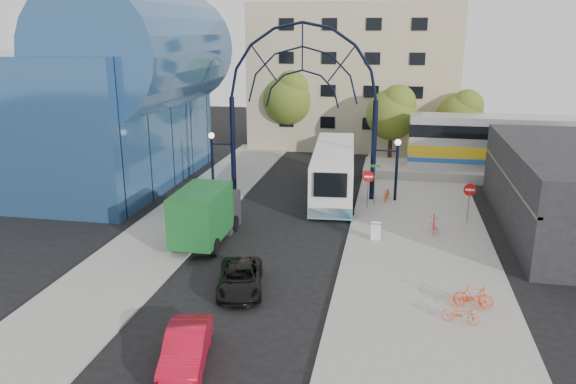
% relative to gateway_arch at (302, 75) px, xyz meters
% --- Properties ---
extents(ground, '(120.00, 120.00, 0.00)m').
position_rel_gateway_arch_xyz_m(ground, '(0.00, -14.00, -8.56)').
color(ground, black).
rests_on(ground, ground).
extents(sidewalk_east, '(8.00, 56.00, 0.12)m').
position_rel_gateway_arch_xyz_m(sidewalk_east, '(8.00, -10.00, -8.50)').
color(sidewalk_east, gray).
rests_on(sidewalk_east, ground).
extents(plaza_west, '(5.00, 50.00, 0.12)m').
position_rel_gateway_arch_xyz_m(plaza_west, '(-6.50, -8.00, -8.50)').
color(plaza_west, gray).
rests_on(plaza_west, ground).
extents(gateway_arch, '(13.64, 0.44, 12.10)m').
position_rel_gateway_arch_xyz_m(gateway_arch, '(0.00, 0.00, 0.00)').
color(gateway_arch, black).
rests_on(gateway_arch, ground).
extents(stop_sign, '(0.80, 0.07, 2.50)m').
position_rel_gateway_arch_xyz_m(stop_sign, '(4.80, -2.00, -6.56)').
color(stop_sign, slate).
rests_on(stop_sign, sidewalk_east).
extents(do_not_enter_sign, '(0.76, 0.07, 2.48)m').
position_rel_gateway_arch_xyz_m(do_not_enter_sign, '(11.00, -4.00, -6.58)').
color(do_not_enter_sign, slate).
rests_on(do_not_enter_sign, sidewalk_east).
extents(street_name_sign, '(0.70, 0.70, 2.80)m').
position_rel_gateway_arch_xyz_m(street_name_sign, '(5.20, -1.40, -6.43)').
color(street_name_sign, slate).
rests_on(street_name_sign, sidewalk_east).
extents(sandwich_board, '(0.55, 0.61, 0.99)m').
position_rel_gateway_arch_xyz_m(sandwich_board, '(5.60, -8.02, -7.81)').
color(sandwich_board, white).
rests_on(sandwich_board, sidewalk_east).
extents(transit_hall, '(16.50, 18.00, 14.50)m').
position_rel_gateway_arch_xyz_m(transit_hall, '(-15.30, 1.00, -1.86)').
color(transit_hall, '#29507F').
rests_on(transit_hall, ground).
extents(commercial_block_east, '(6.00, 16.00, 5.00)m').
position_rel_gateway_arch_xyz_m(commercial_block_east, '(16.00, -4.00, -6.06)').
color(commercial_block_east, black).
rests_on(commercial_block_east, ground).
extents(apartment_block, '(20.00, 12.10, 14.00)m').
position_rel_gateway_arch_xyz_m(apartment_block, '(2.00, 20.97, -1.55)').
color(apartment_block, '#C6AC8A').
rests_on(apartment_block, ground).
extents(train_platform, '(32.00, 5.00, 0.80)m').
position_rel_gateway_arch_xyz_m(train_platform, '(20.00, 8.00, -8.16)').
color(train_platform, gray).
rests_on(train_platform, ground).
extents(train_car, '(25.10, 3.05, 4.20)m').
position_rel_gateway_arch_xyz_m(train_car, '(20.00, 8.00, -5.66)').
color(train_car, '#B7B7BC').
rests_on(train_car, train_platform).
extents(tree_north_a, '(4.48, 4.48, 7.00)m').
position_rel_gateway_arch_xyz_m(tree_north_a, '(6.12, 11.93, -3.95)').
color(tree_north_a, '#382314').
rests_on(tree_north_a, ground).
extents(tree_north_b, '(5.12, 5.12, 8.00)m').
position_rel_gateway_arch_xyz_m(tree_north_b, '(-3.88, 15.93, -3.29)').
color(tree_north_b, '#382314').
rests_on(tree_north_b, ground).
extents(tree_north_c, '(4.16, 4.16, 6.50)m').
position_rel_gateway_arch_xyz_m(tree_north_c, '(12.12, 13.93, -4.28)').
color(tree_north_c, '#382314').
rests_on(tree_north_c, ground).
extents(city_bus, '(3.76, 12.72, 3.45)m').
position_rel_gateway_arch_xyz_m(city_bus, '(2.19, 0.84, -6.75)').
color(city_bus, silver).
rests_on(city_bus, ground).
extents(green_truck, '(2.54, 6.40, 3.22)m').
position_rel_gateway_arch_xyz_m(green_truck, '(-3.80, -9.61, -6.95)').
color(green_truck, black).
rests_on(green_truck, ground).
extents(black_suv, '(2.86, 4.61, 1.19)m').
position_rel_gateway_arch_xyz_m(black_suv, '(-0.24, -15.40, -7.96)').
color(black_suv, black).
rests_on(black_suv, ground).
extents(red_sedan, '(2.20, 4.27, 1.34)m').
position_rel_gateway_arch_xyz_m(red_sedan, '(-0.51, -21.54, -7.89)').
color(red_sedan, '#B80B23').
rests_on(red_sedan, ground).
extents(bike_near_a, '(0.83, 1.87, 0.95)m').
position_rel_gateway_arch_xyz_m(bike_near_a, '(6.05, -0.09, -7.96)').
color(bike_near_a, orange).
rests_on(bike_near_a, sidewalk_east).
extents(bike_near_b, '(0.60, 1.74, 1.03)m').
position_rel_gateway_arch_xyz_m(bike_near_b, '(8.88, -6.00, -7.92)').
color(bike_near_b, '#F03530').
rests_on(bike_near_b, sidewalk_east).
extents(bike_far_a, '(1.69, 0.78, 0.86)m').
position_rel_gateway_arch_xyz_m(bike_far_a, '(9.82, -15.44, -8.01)').
color(bike_far_a, orange).
rests_on(bike_far_a, sidewalk_east).
extents(bike_far_b, '(1.72, 0.61, 1.02)m').
position_rel_gateway_arch_xyz_m(bike_far_b, '(10.03, -15.28, -7.93)').
color(bike_far_b, '#F14F30').
rests_on(bike_far_b, sidewalk_east).
extents(bike_far_c, '(1.61, 0.81, 0.81)m').
position_rel_gateway_arch_xyz_m(bike_far_c, '(9.37, -16.79, -8.03)').
color(bike_far_c, '#EF592F').
rests_on(bike_far_c, sidewalk_east).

